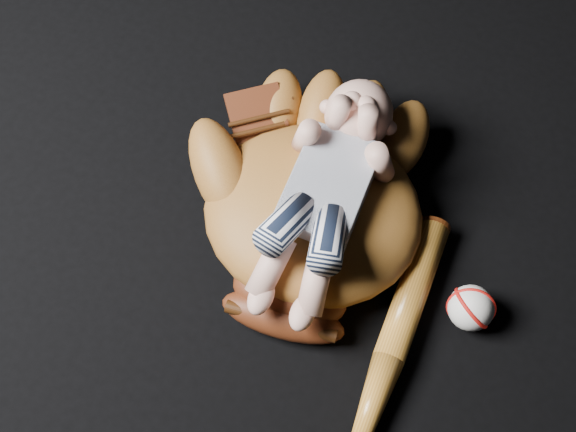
{
  "coord_description": "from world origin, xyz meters",
  "views": [
    {
      "loc": [
        0.18,
        -0.44,
        1.11
      ],
      "look_at": [
        -0.04,
        0.0,
        0.08
      ],
      "focal_mm": 50.0,
      "sensor_mm": 36.0,
      "label": 1
    }
  ],
  "objects_px": {
    "newborn_baby": "(321,201)",
    "baseball": "(471,308)",
    "baseball_glove": "(313,208)",
    "baseball_bat": "(382,377)"
  },
  "relations": [
    {
      "from": "newborn_baby",
      "to": "baseball",
      "type": "relative_size",
      "value": 5.64
    },
    {
      "from": "baseball_bat",
      "to": "baseball",
      "type": "xyz_separation_m",
      "value": [
        0.07,
        0.14,
        0.01
      ]
    },
    {
      "from": "baseball_glove",
      "to": "newborn_baby",
      "type": "height_order",
      "value": "newborn_baby"
    },
    {
      "from": "baseball_bat",
      "to": "baseball",
      "type": "relative_size",
      "value": 7.43
    },
    {
      "from": "baseball_glove",
      "to": "baseball",
      "type": "xyz_separation_m",
      "value": [
        0.26,
        -0.02,
        -0.04
      ]
    },
    {
      "from": "baseball_glove",
      "to": "newborn_baby",
      "type": "distance_m",
      "value": 0.06
    },
    {
      "from": "newborn_baby",
      "to": "baseball",
      "type": "distance_m",
      "value": 0.26
    },
    {
      "from": "newborn_baby",
      "to": "baseball",
      "type": "xyz_separation_m",
      "value": [
        0.24,
        -0.01,
        -0.09
      ]
    },
    {
      "from": "newborn_baby",
      "to": "baseball_bat",
      "type": "height_order",
      "value": "newborn_baby"
    },
    {
      "from": "baseball_glove",
      "to": "baseball_bat",
      "type": "height_order",
      "value": "baseball_glove"
    }
  ]
}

